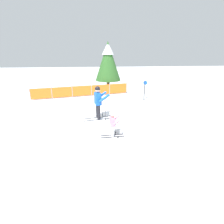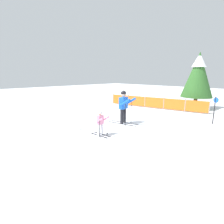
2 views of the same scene
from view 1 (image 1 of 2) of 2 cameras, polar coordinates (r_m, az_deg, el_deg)
name	(u,v)px [view 1 (image 1 of 2)]	position (r m, az deg, el deg)	size (l,w,h in m)	color
ground_plane	(95,118)	(9.60, -5.56, -1.98)	(60.00, 60.00, 0.00)	white
skier_adult	(98,100)	(9.17, -4.49, 4.04)	(1.71, 0.85, 1.78)	black
skier_child	(113,123)	(7.35, 0.28, -3.50)	(1.03, 0.53, 1.09)	black
safety_fence	(82,91)	(14.07, -9.77, 6.83)	(7.46, 1.68, 0.93)	gray
conifer_far	(108,61)	(16.02, -1.32, 16.42)	(2.28, 2.28, 4.23)	#4C3823
trail_marker	(145,88)	(12.95, 10.62, 7.64)	(0.27, 0.12, 1.46)	black
snow_mound	(75,141)	(7.39, -11.92, -9.32)	(0.78, 0.67, 0.31)	white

